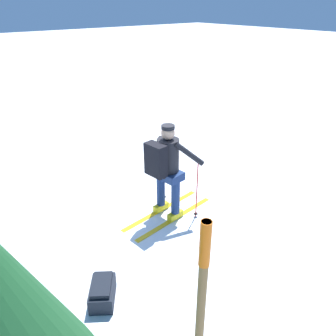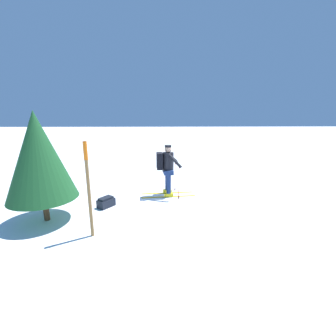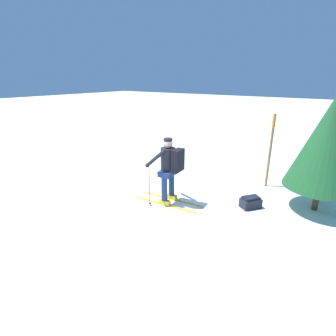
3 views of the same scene
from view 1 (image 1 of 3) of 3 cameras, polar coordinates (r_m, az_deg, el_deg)
name	(u,v)px [view 1 (image 1 of 3)]	position (r m, az deg, el deg)	size (l,w,h in m)	color
ground_plane	(150,198)	(6.45, -3.18, -5.27)	(80.00, 80.00, 0.00)	white
skier	(166,166)	(5.46, -0.29, 0.36)	(1.84, 0.99, 1.70)	gold
dropped_backpack	(102,292)	(4.54, -11.34, -20.42)	(0.53, 0.57, 0.30)	black
trail_marker	(201,313)	(2.86, 5.69, -23.90)	(0.08, 0.08, 2.14)	olive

